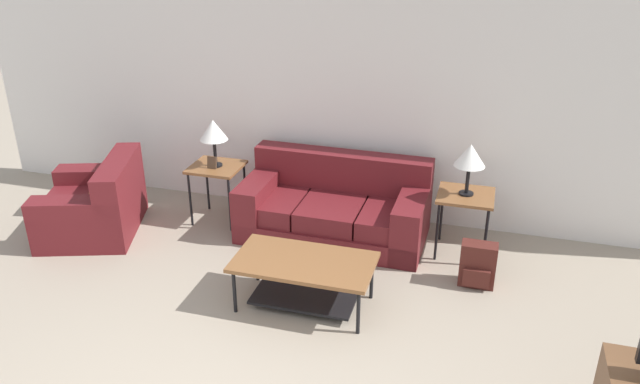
{
  "coord_description": "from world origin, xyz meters",
  "views": [
    {
      "loc": [
        1.45,
        -2.24,
        3.18
      ],
      "look_at": [
        0.01,
        2.75,
        0.8
      ],
      "focal_mm": 35.0,
      "sensor_mm": 36.0,
      "label": 1
    }
  ],
  "objects_px": {
    "couch": "(335,209)",
    "coffee_table": "(304,272)",
    "backpack": "(478,265)",
    "side_table_right": "(465,201)",
    "side_table_left": "(216,172)",
    "table_lamp_right": "(470,156)",
    "table_lamp_left": "(213,131)",
    "armchair": "(95,206)"
  },
  "relations": [
    {
      "from": "couch",
      "to": "coffee_table",
      "type": "xyz_separation_m",
      "value": [
        0.08,
        -1.33,
        0.04
      ]
    },
    {
      "from": "couch",
      "to": "backpack",
      "type": "relative_size",
      "value": 4.52
    },
    {
      "from": "coffee_table",
      "to": "side_table_right",
      "type": "distance_m",
      "value": 1.82
    },
    {
      "from": "side_table_left",
      "to": "table_lamp_right",
      "type": "distance_m",
      "value": 2.68
    },
    {
      "from": "couch",
      "to": "table_lamp_left",
      "type": "distance_m",
      "value": 1.52
    },
    {
      "from": "side_table_right",
      "to": "backpack",
      "type": "height_order",
      "value": "side_table_right"
    },
    {
      "from": "side_table_left",
      "to": "backpack",
      "type": "xyz_separation_m",
      "value": [
        2.83,
        -0.57,
        -0.37
      ]
    },
    {
      "from": "coffee_table",
      "to": "couch",
      "type": "bearing_deg",
      "value": 93.41
    },
    {
      "from": "coffee_table",
      "to": "table_lamp_right",
      "type": "xyz_separation_m",
      "value": [
        1.24,
        1.31,
        0.71
      ]
    },
    {
      "from": "side_table_left",
      "to": "backpack",
      "type": "bearing_deg",
      "value": -11.4
    },
    {
      "from": "table_lamp_left",
      "to": "table_lamp_right",
      "type": "relative_size",
      "value": 1.0
    },
    {
      "from": "coffee_table",
      "to": "backpack",
      "type": "bearing_deg",
      "value": 27.43
    },
    {
      "from": "couch",
      "to": "side_table_left",
      "type": "xyz_separation_m",
      "value": [
        -1.32,
        -0.02,
        0.28
      ]
    },
    {
      "from": "backpack",
      "to": "armchair",
      "type": "bearing_deg",
      "value": -179.59
    },
    {
      "from": "couch",
      "to": "armchair",
      "type": "distance_m",
      "value": 2.55
    },
    {
      "from": "side_table_right",
      "to": "backpack",
      "type": "relative_size",
      "value": 1.52
    },
    {
      "from": "coffee_table",
      "to": "side_table_left",
      "type": "distance_m",
      "value": 1.93
    },
    {
      "from": "table_lamp_left",
      "to": "backpack",
      "type": "xyz_separation_m",
      "value": [
        2.83,
        -0.57,
        -0.83
      ]
    },
    {
      "from": "table_lamp_left",
      "to": "side_table_left",
      "type": "bearing_deg",
      "value": 0.0
    },
    {
      "from": "side_table_left",
      "to": "backpack",
      "type": "relative_size",
      "value": 1.52
    },
    {
      "from": "table_lamp_left",
      "to": "table_lamp_right",
      "type": "bearing_deg",
      "value": 0.0
    },
    {
      "from": "coffee_table",
      "to": "backpack",
      "type": "distance_m",
      "value": 1.61
    },
    {
      "from": "side_table_right",
      "to": "table_lamp_right",
      "type": "xyz_separation_m",
      "value": [
        0.0,
        0.0,
        0.46
      ]
    },
    {
      "from": "couch",
      "to": "side_table_left",
      "type": "distance_m",
      "value": 1.35
    },
    {
      "from": "armchair",
      "to": "table_lamp_right",
      "type": "xyz_separation_m",
      "value": [
        3.79,
        0.6,
        0.75
      ]
    },
    {
      "from": "backpack",
      "to": "side_table_left",
      "type": "bearing_deg",
      "value": 168.6
    },
    {
      "from": "armchair",
      "to": "table_lamp_left",
      "type": "bearing_deg",
      "value": 27.5
    },
    {
      "from": "couch",
      "to": "backpack",
      "type": "distance_m",
      "value": 1.62
    },
    {
      "from": "coffee_table",
      "to": "table_lamp_right",
      "type": "height_order",
      "value": "table_lamp_right"
    },
    {
      "from": "armchair",
      "to": "table_lamp_right",
      "type": "height_order",
      "value": "table_lamp_right"
    },
    {
      "from": "couch",
      "to": "table_lamp_right",
      "type": "distance_m",
      "value": 1.52
    },
    {
      "from": "table_lamp_left",
      "to": "couch",
      "type": "bearing_deg",
      "value": 1.04
    },
    {
      "from": "coffee_table",
      "to": "backpack",
      "type": "xyz_separation_m",
      "value": [
        1.43,
        0.74,
        -0.13
      ]
    },
    {
      "from": "side_table_left",
      "to": "table_lamp_right",
      "type": "height_order",
      "value": "table_lamp_right"
    },
    {
      "from": "armchair",
      "to": "backpack",
      "type": "height_order",
      "value": "armchair"
    },
    {
      "from": "couch",
      "to": "side_table_left",
      "type": "relative_size",
      "value": 2.98
    },
    {
      "from": "table_lamp_right",
      "to": "side_table_right",
      "type": "bearing_deg",
      "value": 180.0
    },
    {
      "from": "table_lamp_left",
      "to": "table_lamp_right",
      "type": "height_order",
      "value": "same"
    },
    {
      "from": "side_table_right",
      "to": "table_lamp_right",
      "type": "bearing_deg",
      "value": 0.0
    },
    {
      "from": "coffee_table",
      "to": "side_table_right",
      "type": "bearing_deg",
      "value": 46.57
    },
    {
      "from": "coffee_table",
      "to": "side_table_right",
      "type": "xyz_separation_m",
      "value": [
        1.24,
        1.31,
        0.24
      ]
    },
    {
      "from": "table_lamp_left",
      "to": "backpack",
      "type": "height_order",
      "value": "table_lamp_left"
    }
  ]
}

